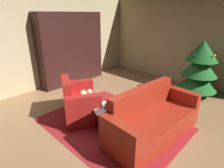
{
  "coord_description": "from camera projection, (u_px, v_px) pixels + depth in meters",
  "views": [
    {
      "loc": [
        2.28,
        -2.41,
        2.14
      ],
      "look_at": [
        -0.24,
        0.2,
        0.72
      ],
      "focal_mm": 29.1,
      "sensor_mm": 36.0,
      "label": 1
    }
  ],
  "objects": [
    {
      "name": "couch_red",
      "position": [
        152.0,
        120.0,
        3.32
      ],
      "size": [
        0.88,
        2.0,
        0.89
      ],
      "color": "maroon",
      "rests_on": "ground"
    },
    {
      "name": "coffee_table",
      "position": [
        114.0,
        110.0,
        3.5
      ],
      "size": [
        0.76,
        0.76,
        0.42
      ],
      "color": "black",
      "rests_on": "ground"
    },
    {
      "name": "wall_left",
      "position": [
        42.0,
        41.0,
        5.21
      ],
      "size": [
        0.06,
        6.74,
        2.78
      ],
      "primitive_type": "cube",
      "color": "tan",
      "rests_on": "ground"
    },
    {
      "name": "bookshelf_unit",
      "position": [
        75.0,
        49.0,
        5.76
      ],
      "size": [
        0.4,
        2.15,
        2.18
      ],
      "color": "black",
      "rests_on": "ground"
    },
    {
      "name": "bottle_on_table",
      "position": [
        122.0,
        108.0,
        3.31
      ],
      "size": [
        0.06,
        0.06,
        0.23
      ],
      "color": "#1B542C",
      "rests_on": "coffee_table"
    },
    {
      "name": "wall_back",
      "position": [
        188.0,
        39.0,
        5.6
      ],
      "size": [
        5.78,
        0.06,
        2.78
      ],
      "primitive_type": "cube",
      "color": "tan",
      "rests_on": "ground"
    },
    {
      "name": "decorated_tree",
      "position": [
        200.0,
        68.0,
        4.84
      ],
      "size": [
        1.04,
        1.04,
        1.5
      ],
      "color": "brown",
      "rests_on": "ground"
    },
    {
      "name": "ground_plane",
      "position": [
        114.0,
        121.0,
        3.87
      ],
      "size": [
        7.94,
        7.94,
        0.0
      ],
      "primitive_type": "plane",
      "color": "#946A47"
    },
    {
      "name": "area_rug",
      "position": [
        112.0,
        124.0,
        3.76
      ],
      "size": [
        2.73,
        2.13,
        0.01
      ],
      "primitive_type": "cube",
      "color": "maroon",
      "rests_on": "ground"
    },
    {
      "name": "book_stack_on_table",
      "position": [
        110.0,
        106.0,
        3.47
      ],
      "size": [
        0.22,
        0.17,
        0.13
      ],
      "color": "#274190",
      "rests_on": "coffee_table"
    },
    {
      "name": "armchair_red",
      "position": [
        79.0,
        103.0,
        3.91
      ],
      "size": [
        1.24,
        1.11,
        0.91
      ],
      "color": "maroon",
      "rests_on": "ground"
    }
  ]
}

